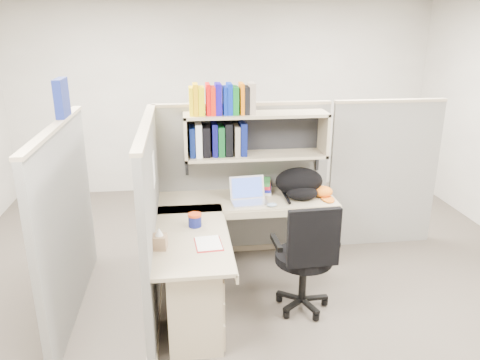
{
  "coord_description": "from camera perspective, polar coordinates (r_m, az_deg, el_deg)",
  "views": [
    {
      "loc": [
        -0.61,
        -3.72,
        2.39
      ],
      "look_at": [
        -0.11,
        0.25,
        1.04
      ],
      "focal_mm": 35.0,
      "sensor_mm": 36.0,
      "label": 1
    }
  ],
  "objects": [
    {
      "name": "ground",
      "position": [
        4.46,
        1.88,
        -13.7
      ],
      "size": [
        6.0,
        6.0,
        0.0
      ],
      "primitive_type": "plane",
      "color": "#353029",
      "rests_on": "ground"
    },
    {
      "name": "room_shell",
      "position": [
        3.84,
        2.13,
        7.13
      ],
      "size": [
        6.0,
        6.0,
        6.0
      ],
      "color": "#A7A197",
      "rests_on": "ground"
    },
    {
      "name": "cubicle",
      "position": [
        4.43,
        -3.61,
        -0.87
      ],
      "size": [
        3.79,
        1.84,
        1.95
      ],
      "color": "slate",
      "rests_on": "ground"
    },
    {
      "name": "desk",
      "position": [
        3.95,
        -3.35,
        -10.92
      ],
      "size": [
        1.74,
        1.75,
        0.73
      ],
      "color": "tan",
      "rests_on": "ground"
    },
    {
      "name": "laptop",
      "position": [
        4.48,
        1.2,
        -1.38
      ],
      "size": [
        0.37,
        0.37,
        0.25
      ],
      "primitive_type": null,
      "rotation": [
        0.0,
        0.0,
        0.09
      ],
      "color": "silver",
      "rests_on": "desk"
    },
    {
      "name": "backpack",
      "position": [
        4.67,
        7.4,
        -0.42
      ],
      "size": [
        0.57,
        0.5,
        0.28
      ],
      "primitive_type": null,
      "rotation": [
        0.0,
        0.0,
        -0.31
      ],
      "color": "black",
      "rests_on": "desk"
    },
    {
      "name": "orange_cap",
      "position": [
        4.74,
        10.08,
        -1.39
      ],
      "size": [
        0.23,
        0.26,
        0.11
      ],
      "primitive_type": null,
      "rotation": [
        0.0,
        0.0,
        0.19
      ],
      "color": "#D56312",
      "rests_on": "desk"
    },
    {
      "name": "snack_canister",
      "position": [
        4.02,
        -5.53,
        -4.85
      ],
      "size": [
        0.12,
        0.12,
        0.12
      ],
      "color": "navy",
      "rests_on": "desk"
    },
    {
      "name": "tissue_box",
      "position": [
        3.67,
        -9.81,
        -7.01
      ],
      "size": [
        0.12,
        0.12,
        0.17
      ],
      "primitive_type": null,
      "rotation": [
        0.0,
        0.0,
        -0.11
      ],
      "color": "#977655",
      "rests_on": "desk"
    },
    {
      "name": "mouse",
      "position": [
        4.44,
        3.91,
        -3.04
      ],
      "size": [
        0.11,
        0.08,
        0.04
      ],
      "primitive_type": "ellipsoid",
      "rotation": [
        0.0,
        0.0,
        -0.18
      ],
      "color": "#829CB9",
      "rests_on": "desk"
    },
    {
      "name": "paper_cup",
      "position": [
        4.79,
        0.7,
        -1.01
      ],
      "size": [
        0.07,
        0.07,
        0.09
      ],
      "primitive_type": "cylinder",
      "rotation": [
        0.0,
        0.0,
        0.14
      ],
      "color": "white",
      "rests_on": "desk"
    },
    {
      "name": "book_stack",
      "position": [
        4.81,
        2.74,
        -0.71
      ],
      "size": [
        0.24,
        0.29,
        0.12
      ],
      "primitive_type": null,
      "rotation": [
        0.0,
        0.0,
        -0.22
      ],
      "color": "slate",
      "rests_on": "desk"
    },
    {
      "name": "loose_paper",
      "position": [
        3.74,
        -3.88,
        -7.67
      ],
      "size": [
        0.21,
        0.27,
        0.0
      ],
      "primitive_type": null,
      "rotation": [
        0.0,
        0.0,
        0.07
      ],
      "color": "silver",
      "rests_on": "desk"
    },
    {
      "name": "task_chair",
      "position": [
        4.08,
        7.89,
        -11.29
      ],
      "size": [
        0.54,
        0.5,
        1.03
      ],
      "color": "black",
      "rests_on": "ground"
    }
  ]
}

